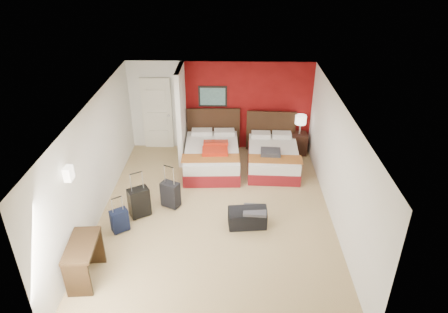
{
  "coord_description": "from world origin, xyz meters",
  "views": [
    {
      "loc": [
        0.34,
        -7.25,
        5.39
      ],
      "look_at": [
        0.16,
        0.8,
        1.0
      ],
      "focal_mm": 32.67,
      "sensor_mm": 36.0,
      "label": 1
    }
  ],
  "objects_px": {
    "bed_right": "(273,158)",
    "suitcase_charcoal": "(171,195)",
    "red_suitcase_open": "(215,147)",
    "table_lamp": "(300,125)",
    "suitcase_black": "(139,203)",
    "suitcase_navy": "(120,222)",
    "duffel_bag": "(247,218)",
    "desk": "(85,262)",
    "bed_left": "(212,158)",
    "nightstand": "(298,143)"
  },
  "relations": [
    {
      "from": "nightstand",
      "to": "suitcase_navy",
      "type": "height_order",
      "value": "nightstand"
    },
    {
      "from": "suitcase_black",
      "to": "duffel_bag",
      "type": "relative_size",
      "value": 0.83
    },
    {
      "from": "red_suitcase_open",
      "to": "suitcase_charcoal",
      "type": "bearing_deg",
      "value": -121.78
    },
    {
      "from": "suitcase_black",
      "to": "suitcase_navy",
      "type": "xyz_separation_m",
      "value": [
        -0.3,
        -0.54,
        -0.08
      ]
    },
    {
      "from": "duffel_bag",
      "to": "bed_left",
      "type": "bearing_deg",
      "value": 103.86
    },
    {
      "from": "duffel_bag",
      "to": "table_lamp",
      "type": "bearing_deg",
      "value": 59.57
    },
    {
      "from": "bed_left",
      "to": "suitcase_navy",
      "type": "height_order",
      "value": "bed_left"
    },
    {
      "from": "bed_left",
      "to": "suitcase_navy",
      "type": "bearing_deg",
      "value": -125.83
    },
    {
      "from": "bed_right",
      "to": "duffel_bag",
      "type": "bearing_deg",
      "value": -104.53
    },
    {
      "from": "red_suitcase_open",
      "to": "suitcase_black",
      "type": "bearing_deg",
      "value": -130.06
    },
    {
      "from": "table_lamp",
      "to": "suitcase_navy",
      "type": "relative_size",
      "value": 1.12
    },
    {
      "from": "table_lamp",
      "to": "suitcase_charcoal",
      "type": "distance_m",
      "value": 4.18
    },
    {
      "from": "nightstand",
      "to": "red_suitcase_open",
      "type": "bearing_deg",
      "value": -157.24
    },
    {
      "from": "red_suitcase_open",
      "to": "bed_right",
      "type": "bearing_deg",
      "value": 2.48
    },
    {
      "from": "bed_left",
      "to": "table_lamp",
      "type": "relative_size",
      "value": 3.72
    },
    {
      "from": "red_suitcase_open",
      "to": "table_lamp",
      "type": "height_order",
      "value": "table_lamp"
    },
    {
      "from": "suitcase_charcoal",
      "to": "suitcase_black",
      "type": "bearing_deg",
      "value": -123.31
    },
    {
      "from": "duffel_bag",
      "to": "suitcase_charcoal",
      "type": "bearing_deg",
      "value": 153.34
    },
    {
      "from": "suitcase_black",
      "to": "suitcase_charcoal",
      "type": "xyz_separation_m",
      "value": [
        0.62,
        0.36,
        -0.03
      ]
    },
    {
      "from": "bed_right",
      "to": "table_lamp",
      "type": "distance_m",
      "value": 1.29
    },
    {
      "from": "red_suitcase_open",
      "to": "bed_left",
      "type": "bearing_deg",
      "value": 132.55
    },
    {
      "from": "table_lamp",
      "to": "suitcase_charcoal",
      "type": "height_order",
      "value": "table_lamp"
    },
    {
      "from": "duffel_bag",
      "to": "desk",
      "type": "height_order",
      "value": "desk"
    },
    {
      "from": "bed_right",
      "to": "red_suitcase_open",
      "type": "height_order",
      "value": "red_suitcase_open"
    },
    {
      "from": "table_lamp",
      "to": "suitcase_navy",
      "type": "distance_m",
      "value": 5.46
    },
    {
      "from": "nightstand",
      "to": "desk",
      "type": "xyz_separation_m",
      "value": [
        -4.38,
        -4.86,
        0.1
      ]
    },
    {
      "from": "bed_left",
      "to": "red_suitcase_open",
      "type": "relative_size",
      "value": 2.27
    },
    {
      "from": "bed_right",
      "to": "suitcase_navy",
      "type": "relative_size",
      "value": 3.83
    },
    {
      "from": "bed_right",
      "to": "red_suitcase_open",
      "type": "relative_size",
      "value": 2.09
    },
    {
      "from": "red_suitcase_open",
      "to": "desk",
      "type": "xyz_separation_m",
      "value": [
        -2.12,
        -3.89,
        -0.26
      ]
    },
    {
      "from": "nightstand",
      "to": "suitcase_navy",
      "type": "bearing_deg",
      "value": -139.84
    },
    {
      "from": "red_suitcase_open",
      "to": "table_lamp",
      "type": "relative_size",
      "value": 1.64
    },
    {
      "from": "bed_left",
      "to": "desk",
      "type": "xyz_separation_m",
      "value": [
        -2.02,
        -3.99,
        0.1
      ]
    },
    {
      "from": "bed_right",
      "to": "suitcase_charcoal",
      "type": "relative_size",
      "value": 3.14
    },
    {
      "from": "table_lamp",
      "to": "suitcase_charcoal",
      "type": "relative_size",
      "value": 0.92
    },
    {
      "from": "suitcase_navy",
      "to": "bed_right",
      "type": "bearing_deg",
      "value": 4.54
    },
    {
      "from": "suitcase_navy",
      "to": "duffel_bag",
      "type": "distance_m",
      "value": 2.62
    },
    {
      "from": "bed_right",
      "to": "suitcase_charcoal",
      "type": "bearing_deg",
      "value": -141.36
    },
    {
      "from": "red_suitcase_open",
      "to": "suitcase_navy",
      "type": "height_order",
      "value": "red_suitcase_open"
    },
    {
      "from": "bed_right",
      "to": "desk",
      "type": "height_order",
      "value": "desk"
    },
    {
      "from": "nightstand",
      "to": "bed_right",
      "type": "bearing_deg",
      "value": -133.23
    },
    {
      "from": "nightstand",
      "to": "duffel_bag",
      "type": "distance_m",
      "value": 3.61
    },
    {
      "from": "desk",
      "to": "nightstand",
      "type": "bearing_deg",
      "value": 43.31
    },
    {
      "from": "suitcase_black",
      "to": "suitcase_navy",
      "type": "bearing_deg",
      "value": -150.92
    },
    {
      "from": "nightstand",
      "to": "suitcase_black",
      "type": "relative_size",
      "value": 0.93
    },
    {
      "from": "table_lamp",
      "to": "desk",
      "type": "xyz_separation_m",
      "value": [
        -4.38,
        -4.86,
        -0.47
      ]
    },
    {
      "from": "desk",
      "to": "table_lamp",
      "type": "bearing_deg",
      "value": 43.31
    },
    {
      "from": "bed_left",
      "to": "table_lamp",
      "type": "bearing_deg",
      "value": 17.78
    },
    {
      "from": "bed_right",
      "to": "suitcase_charcoal",
      "type": "height_order",
      "value": "suitcase_charcoal"
    },
    {
      "from": "desk",
      "to": "red_suitcase_open",
      "type": "bearing_deg",
      "value": 56.81
    }
  ]
}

